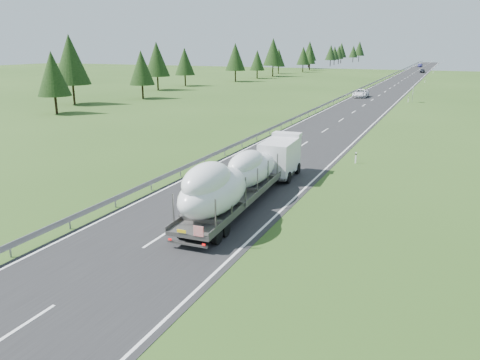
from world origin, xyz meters
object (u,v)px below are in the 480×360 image
at_px(distant_van, 361,93).
at_px(distant_car_blue, 420,65).
at_px(boat_truck, 242,175).
at_px(highway_sign, 413,92).
at_px(distant_car_dark, 422,71).

bearing_deg(distant_van, distant_car_blue, 88.97).
distance_m(boat_truck, distant_car_blue, 215.31).
xyz_separation_m(highway_sign, boat_truck, (-5.27, -64.39, 0.24)).
bearing_deg(distant_car_dark, distant_car_blue, 95.31).
distance_m(highway_sign, distant_car_blue, 151.13).
distance_m(boat_truck, distant_car_dark, 165.73).
distance_m(highway_sign, boat_truck, 64.61).
height_order(highway_sign, distant_car_dark, highway_sign).
bearing_deg(distant_car_dark, highway_sign, -86.81).
xyz_separation_m(highway_sign, distant_car_blue, (-8.57, 150.89, -1.04)).
bearing_deg(boat_truck, distant_van, 93.99).
bearing_deg(distant_car_blue, distant_car_dark, -80.48).
bearing_deg(distant_car_dark, distant_van, -92.68).
bearing_deg(highway_sign, distant_car_blue, 93.25).
relative_size(boat_truck, distant_car_blue, 3.75).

